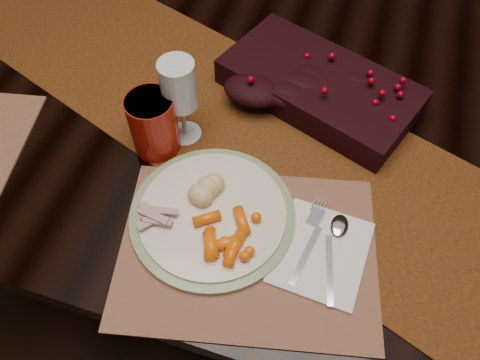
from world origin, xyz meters
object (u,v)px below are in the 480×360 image
(mashed_potatoes, at_px, (204,186))
(red_cup, at_px, (153,124))
(placemat_main, at_px, (248,250))
(baby_carrots, at_px, (223,235))
(napkin, at_px, (321,252))
(centerpiece, at_px, (320,83))
(dinner_plate, at_px, (212,215))
(turkey_shreds, at_px, (153,217))
(wine_glass, at_px, (181,102))
(dining_table, at_px, (263,198))

(mashed_potatoes, bearing_deg, red_cup, 146.59)
(placemat_main, bearing_deg, baby_carrots, 165.60)
(baby_carrots, relative_size, red_cup, 0.88)
(mashed_potatoes, bearing_deg, napkin, -11.60)
(mashed_potatoes, bearing_deg, centerpiece, 65.81)
(baby_carrots, distance_m, mashed_potatoes, 0.09)
(placemat_main, relative_size, dinner_plate, 1.49)
(dinner_plate, relative_size, baby_carrots, 2.68)
(baby_carrots, xyz_separation_m, turkey_shreds, (-0.12, -0.00, -0.00))
(dinner_plate, relative_size, wine_glass, 1.59)
(mashed_potatoes, xyz_separation_m, red_cup, (-0.12, 0.08, 0.02))
(mashed_potatoes, bearing_deg, dining_table, 80.73)
(centerpiece, bearing_deg, placemat_main, -95.06)
(centerpiece, bearing_deg, red_cup, -140.01)
(placemat_main, xyz_separation_m, mashed_potatoes, (-0.10, 0.07, 0.04))
(dining_table, xyz_separation_m, dinner_plate, (-0.02, -0.30, 0.39))
(wine_glass, bearing_deg, mashed_potatoes, -55.52)
(baby_carrots, distance_m, wine_glass, 0.25)
(mashed_potatoes, bearing_deg, wine_glass, 124.48)
(dining_table, distance_m, placemat_main, 0.51)
(dinner_plate, xyz_separation_m, wine_glass, (-0.11, 0.16, 0.07))
(placemat_main, relative_size, baby_carrots, 3.99)
(placemat_main, xyz_separation_m, napkin, (0.11, 0.03, 0.00))
(mashed_potatoes, relative_size, napkin, 0.44)
(baby_carrots, bearing_deg, placemat_main, -1.77)
(red_cup, height_order, wine_glass, wine_glass)
(turkey_shreds, xyz_separation_m, napkin, (0.27, 0.03, -0.02))
(red_cup, relative_size, wine_glass, 0.67)
(dining_table, relative_size, wine_glass, 10.40)
(centerpiece, bearing_deg, baby_carrots, -101.39)
(mashed_potatoes, relative_size, wine_glass, 0.41)
(napkin, distance_m, red_cup, 0.36)
(napkin, bearing_deg, centerpiece, 107.05)
(placemat_main, xyz_separation_m, dinner_plate, (-0.07, 0.04, 0.01))
(mashed_potatoes, height_order, napkin, mashed_potatoes)
(centerpiece, height_order, dinner_plate, centerpiece)
(dining_table, distance_m, baby_carrots, 0.52)
(mashed_potatoes, relative_size, red_cup, 0.61)
(napkin, relative_size, wine_glass, 0.93)
(napkin, xyz_separation_m, red_cup, (-0.33, 0.12, 0.06))
(dining_table, xyz_separation_m, wine_glass, (-0.13, -0.14, 0.46))
(centerpiece, relative_size, dinner_plate, 1.37)
(dining_table, bearing_deg, dinner_plate, -93.26)
(napkin, bearing_deg, dinner_plate, -179.33)
(dining_table, relative_size, red_cup, 15.49)
(dining_table, bearing_deg, turkey_shreds, -107.06)
(mashed_potatoes, bearing_deg, dinner_plate, -52.36)
(placemat_main, distance_m, red_cup, 0.28)
(dinner_plate, relative_size, turkey_shreds, 4.03)
(dining_table, height_order, napkin, napkin)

